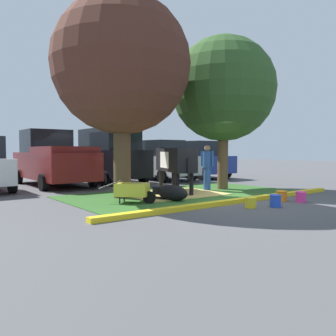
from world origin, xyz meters
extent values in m
plane|color=#4C4C4F|center=(0.00, 0.00, 0.00)|extent=(80.00, 80.00, 0.00)
cube|color=#2D5B23|center=(-0.08, 1.94, 0.01)|extent=(7.99, 4.40, 0.02)
cube|color=yellow|center=(-0.08, -0.41, 0.06)|extent=(9.19, 0.24, 0.12)
cube|color=tan|center=(-0.45, 2.11, 0.03)|extent=(3.31, 2.55, 0.04)
cylinder|color=#4C3823|center=(-2.22, 2.47, 1.33)|extent=(0.54, 0.54, 2.65)
sphere|color=#4C281E|center=(-2.22, 2.47, 4.16)|extent=(4.31, 4.31, 4.31)
cylinder|color=brown|center=(2.07, 2.23, 1.23)|extent=(0.40, 0.40, 2.46)
sphere|color=#2D5123|center=(2.07, 2.23, 3.85)|extent=(3.97, 3.97, 3.97)
cube|color=black|center=(-0.21, 2.31, 1.18)|extent=(1.39, 2.40, 0.80)
cube|color=white|center=(-0.16, 2.45, 1.18)|extent=(0.97, 1.08, 0.56)
cylinder|color=black|center=(0.21, 3.57, 1.28)|extent=(0.50, 0.70, 0.58)
cube|color=black|center=(0.32, 3.87, 1.46)|extent=(0.39, 0.50, 0.32)
cube|color=white|center=(0.38, 4.06, 1.42)|extent=(0.23, 0.18, 0.20)
cylinder|color=black|center=(-0.17, 3.20, 0.39)|extent=(0.14, 0.14, 0.78)
cylinder|color=black|center=(0.30, 3.05, 0.39)|extent=(0.14, 0.14, 0.78)
cylinder|color=black|center=(-0.72, 1.57, 0.39)|extent=(0.14, 0.14, 0.78)
cylinder|color=black|center=(-0.25, 1.41, 0.39)|extent=(0.14, 0.14, 0.78)
cylinder|color=black|center=(-0.59, 1.17, 0.93)|extent=(0.06, 0.06, 0.70)
ellipsoid|color=black|center=(-1.33, 1.03, 0.24)|extent=(0.67, 1.17, 0.48)
cube|color=black|center=(-1.45, 1.62, 0.26)|extent=(0.25, 0.31, 0.22)
cube|color=silver|center=(-1.47, 1.74, 0.26)|extent=(0.11, 0.08, 0.16)
cylinder|color=black|center=(-1.58, 1.34, 0.06)|extent=(0.16, 0.36, 0.10)
cylinder|color=#23478C|center=(1.25, 2.23, 0.44)|extent=(0.26, 0.26, 0.87)
cylinder|color=#23478C|center=(1.25, 2.23, 1.17)|extent=(0.34, 0.34, 0.60)
sphere|color=#8C664C|center=(1.25, 2.23, 1.59)|extent=(0.24, 0.24, 0.24)
cylinder|color=#23478C|center=(1.31, 2.02, 1.20)|extent=(0.09, 0.09, 0.57)
cylinder|color=#23478C|center=(1.18, 2.44, 1.20)|extent=(0.09, 0.09, 0.57)
cube|color=gold|center=(-2.56, 1.32, 0.40)|extent=(1.05, 1.07, 0.36)
cylinder|color=black|center=(-2.22, 0.95, 0.18)|extent=(0.32, 0.33, 0.36)
cylinder|color=black|center=(-2.61, 1.68, 0.12)|extent=(0.04, 0.04, 0.24)
cylinder|color=black|center=(-2.93, 1.38, 0.12)|extent=(0.04, 0.04, 0.24)
cylinder|color=black|center=(-2.85, 1.94, 0.52)|extent=(0.39, 0.41, 0.23)
cylinder|color=black|center=(-3.17, 1.64, 0.52)|extent=(0.39, 0.41, 0.23)
cylinder|color=yellow|center=(-0.47, -1.19, 0.13)|extent=(0.30, 0.30, 0.27)
torus|color=yellow|center=(-0.47, -1.19, 0.27)|extent=(0.32, 0.32, 0.02)
cylinder|color=blue|center=(0.16, -1.51, 0.16)|extent=(0.29, 0.29, 0.32)
torus|color=blue|center=(0.16, -1.51, 0.32)|extent=(0.31, 0.31, 0.02)
cylinder|color=orange|center=(1.21, -0.98, 0.15)|extent=(0.31, 0.31, 0.30)
torus|color=orange|center=(1.21, -0.98, 0.30)|extent=(0.33, 0.33, 0.02)
cylinder|color=#EA3893|center=(1.46, -1.45, 0.15)|extent=(0.29, 0.29, 0.30)
torus|color=#EA3893|center=(1.46, -1.45, 0.30)|extent=(0.32, 0.32, 0.02)
cylinder|color=black|center=(-4.68, 5.91, 0.32)|extent=(0.22, 0.64, 0.64)
cube|color=maroon|center=(-2.62, 7.65, 0.87)|extent=(2.01, 5.40, 1.10)
cube|color=black|center=(-2.62, 8.59, 1.92)|extent=(1.84, 1.80, 1.00)
cube|color=maroon|center=(-2.62, 6.43, 1.54)|extent=(1.90, 2.70, 0.24)
cylinder|color=black|center=(-3.63, 9.40, 0.32)|extent=(0.22, 0.64, 0.64)
cylinder|color=black|center=(-1.63, 9.41, 0.32)|extent=(0.22, 0.64, 0.64)
cylinder|color=black|center=(-3.62, 5.89, 0.32)|extent=(0.22, 0.64, 0.64)
cylinder|color=black|center=(-1.62, 5.90, 0.32)|extent=(0.22, 0.64, 0.64)
cube|color=black|center=(-0.08, 7.48, 0.92)|extent=(1.91, 4.60, 1.20)
cube|color=black|center=(-0.08, 7.48, 2.02)|extent=(1.68, 3.20, 1.00)
cylinder|color=black|center=(-1.03, 8.97, 0.32)|extent=(0.22, 0.64, 0.64)
cylinder|color=black|center=(0.87, 8.97, 0.32)|extent=(0.22, 0.64, 0.64)
cylinder|color=black|center=(-1.02, 5.98, 0.32)|extent=(0.22, 0.64, 0.64)
cylinder|color=black|center=(0.88, 5.98, 0.32)|extent=(0.22, 0.64, 0.64)
cube|color=silver|center=(2.68, 7.18, 0.77)|extent=(1.81, 4.40, 0.90)
cube|color=black|center=(2.68, 7.18, 1.62)|extent=(1.59, 2.20, 0.80)
cylinder|color=black|center=(1.77, 8.61, 0.32)|extent=(0.22, 0.64, 0.64)
cylinder|color=black|center=(3.57, 8.61, 0.32)|extent=(0.22, 0.64, 0.64)
cylinder|color=black|center=(1.78, 5.75, 0.32)|extent=(0.22, 0.64, 0.64)
cylinder|color=black|center=(3.58, 5.75, 0.32)|extent=(0.22, 0.64, 0.64)
cube|color=navy|center=(5.18, 7.20, 0.77)|extent=(1.81, 4.40, 0.90)
cube|color=black|center=(5.18, 7.20, 1.62)|extent=(1.59, 2.20, 0.80)
cylinder|color=black|center=(4.27, 8.63, 0.32)|extent=(0.22, 0.64, 0.64)
cylinder|color=black|center=(6.07, 8.63, 0.32)|extent=(0.22, 0.64, 0.64)
cylinder|color=black|center=(4.28, 5.77, 0.32)|extent=(0.22, 0.64, 0.64)
cylinder|color=black|center=(6.08, 5.77, 0.32)|extent=(0.22, 0.64, 0.64)
camera|label=1|loc=(-7.58, -6.93, 1.50)|focal=36.49mm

